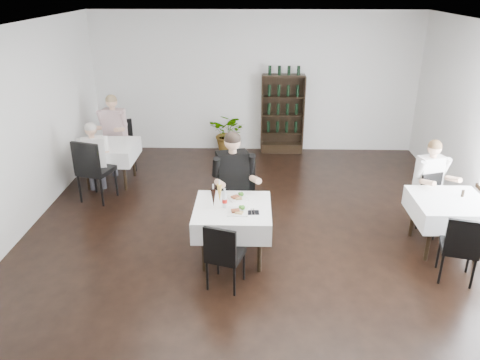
{
  "coord_description": "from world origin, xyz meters",
  "views": [
    {
      "loc": [
        -0.04,
        -5.6,
        3.59
      ],
      "look_at": [
        -0.21,
        0.2,
        1.08
      ],
      "focal_mm": 35.0,
      "sensor_mm": 36.0,
      "label": 1
    }
  ],
  "objects_px": {
    "main_table": "(233,217)",
    "diner_main": "(234,178)",
    "potted_tree": "(230,133)",
    "wine_shelf": "(282,115)"
  },
  "relations": [
    {
      "from": "main_table",
      "to": "wine_shelf",
      "type": "bearing_deg",
      "value": 78.22
    },
    {
      "from": "main_table",
      "to": "diner_main",
      "type": "xyz_separation_m",
      "value": [
        -0.0,
        0.57,
        0.32
      ]
    },
    {
      "from": "main_table",
      "to": "potted_tree",
      "type": "height_order",
      "value": "potted_tree"
    },
    {
      "from": "main_table",
      "to": "potted_tree",
      "type": "relative_size",
      "value": 1.12
    },
    {
      "from": "main_table",
      "to": "diner_main",
      "type": "height_order",
      "value": "diner_main"
    },
    {
      "from": "wine_shelf",
      "to": "diner_main",
      "type": "xyz_separation_m",
      "value": [
        -0.9,
        -3.74,
        0.09
      ]
    },
    {
      "from": "wine_shelf",
      "to": "main_table",
      "type": "relative_size",
      "value": 1.7
    },
    {
      "from": "wine_shelf",
      "to": "potted_tree",
      "type": "relative_size",
      "value": 1.9
    },
    {
      "from": "potted_tree",
      "to": "diner_main",
      "type": "xyz_separation_m",
      "value": [
        0.24,
        -3.63,
        0.48
      ]
    },
    {
      "from": "wine_shelf",
      "to": "main_table",
      "type": "xyz_separation_m",
      "value": [
        -0.9,
        -4.31,
        -0.23
      ]
    }
  ]
}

